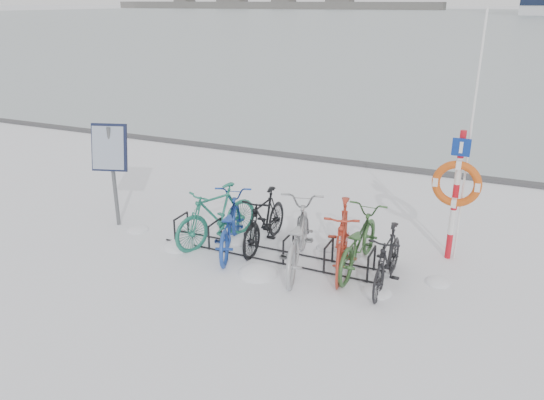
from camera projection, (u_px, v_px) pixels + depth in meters
name	position (u px, v px, depth m)	size (l,w,h in m)	color
ground	(269.00, 255.00, 9.26)	(900.00, 900.00, 0.00)	white
ice_sheet	(509.00, 17.00, 141.56)	(400.00, 298.00, 0.02)	#99A5AC
quay_edge	(360.00, 164.00, 14.28)	(400.00, 0.25, 0.10)	#3F3F42
bike_rack	(269.00, 246.00, 9.20)	(4.00, 0.48, 0.46)	black
info_board	(110.00, 154.00, 10.01)	(0.72, 0.44, 2.03)	#595B5E
lifebuoy_station	(457.00, 184.00, 8.65)	(0.79, 0.22, 4.09)	red
shoreline	(263.00, 3.00, 276.93)	(180.00, 12.00, 9.50)	#505050
bike_0	(217.00, 213.00, 9.62)	(0.52, 1.84, 1.11)	#206F5A
bike_1	(229.00, 222.00, 9.36)	(0.67, 1.93, 1.01)	#1B3D96
bike_2	(264.00, 218.00, 9.48)	(0.50, 1.76, 1.06)	black
bike_3	(297.00, 235.00, 8.73)	(0.74, 2.13, 1.11)	#96999D
bike_4	(342.00, 236.00, 8.64)	(0.55, 1.93, 1.16)	#A5301F
bike_5	(358.00, 239.00, 8.71)	(0.66, 1.90, 1.00)	#335B2E
bike_6	(388.00, 257.00, 8.14)	(0.46, 1.62, 0.98)	black
snow_drifts	(264.00, 259.00, 9.14)	(6.04, 1.90, 0.23)	white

